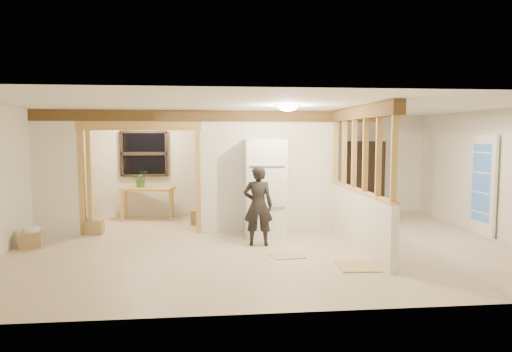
{
  "coord_description": "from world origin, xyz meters",
  "views": [
    {
      "loc": [
        -1.03,
        -8.15,
        1.98
      ],
      "look_at": [
        -0.14,
        0.4,
        1.22
      ],
      "focal_mm": 32.0,
      "sensor_mm": 36.0,
      "label": 1
    }
  ],
  "objects": [
    {
      "name": "floor",
      "position": [
        0.0,
        0.0,
        -0.01
      ],
      "size": [
        9.0,
        6.5,
        0.01
      ],
      "primitive_type": "cube",
      "color": "#BFAB8E",
      "rests_on": "ground"
    },
    {
      "name": "ceiling",
      "position": [
        0.0,
        0.0,
        2.5
      ],
      "size": [
        9.0,
        6.5,
        0.01
      ],
      "primitive_type": "cube",
      "color": "white"
    },
    {
      "name": "wall_back",
      "position": [
        0.0,
        3.25,
        1.25
      ],
      "size": [
        9.0,
        0.01,
        2.5
      ],
      "primitive_type": "cube",
      "color": "silver",
      "rests_on": "floor"
    },
    {
      "name": "wall_front",
      "position": [
        0.0,
        -3.25,
        1.25
      ],
      "size": [
        9.0,
        0.01,
        2.5
      ],
      "primitive_type": "cube",
      "color": "silver",
      "rests_on": "floor"
    },
    {
      "name": "wall_left",
      "position": [
        -4.5,
        0.0,
        1.25
      ],
      "size": [
        0.01,
        6.5,
        2.5
      ],
      "primitive_type": "cube",
      "color": "silver",
      "rests_on": "floor"
    },
    {
      "name": "wall_right",
      "position": [
        4.5,
        0.0,
        1.25
      ],
      "size": [
        0.01,
        6.5,
        2.5
      ],
      "primitive_type": "cube",
      "color": "silver",
      "rests_on": "floor"
    },
    {
      "name": "partition_left_stub",
      "position": [
        -4.05,
        1.2,
        1.25
      ],
      "size": [
        0.9,
        0.12,
        2.5
      ],
      "primitive_type": "cube",
      "color": "silver",
      "rests_on": "floor"
    },
    {
      "name": "partition_center",
      "position": [
        0.2,
        1.2,
        1.25
      ],
      "size": [
        2.8,
        0.12,
        2.5
      ],
      "primitive_type": "cube",
      "color": "silver",
      "rests_on": "floor"
    },
    {
      "name": "doorway_frame",
      "position": [
        -2.4,
        1.2,
        1.1
      ],
      "size": [
        2.46,
        0.14,
        2.2
      ],
      "primitive_type": "cube",
      "color": "tan",
      "rests_on": "floor"
    },
    {
      "name": "header_beam_back",
      "position": [
        -1.0,
        1.2,
        2.38
      ],
      "size": [
        7.0,
        0.18,
        0.22
      ],
      "primitive_type": "cube",
      "color": "brown",
      "rests_on": "ceiling"
    },
    {
      "name": "header_beam_right",
      "position": [
        1.6,
        -0.4,
        2.38
      ],
      "size": [
        0.18,
        3.3,
        0.22
      ],
      "primitive_type": "cube",
      "color": "brown",
      "rests_on": "ceiling"
    },
    {
      "name": "pony_wall",
      "position": [
        1.6,
        -0.4,
        0.5
      ],
      "size": [
        0.12,
        3.2,
        1.0
      ],
      "primitive_type": "cube",
      "color": "silver",
      "rests_on": "floor"
    },
    {
      "name": "stud_partition",
      "position": [
        1.6,
        -0.4,
        1.66
      ],
      "size": [
        0.14,
        3.2,
        1.32
      ],
      "primitive_type": "cube",
      "color": "tan",
      "rests_on": "pony_wall"
    },
    {
      "name": "window_back",
      "position": [
        -2.6,
        3.17,
        1.55
      ],
      "size": [
        1.12,
        0.1,
        1.1
      ],
      "primitive_type": "cube",
      "color": "black",
      "rests_on": "wall_back"
    },
    {
      "name": "french_door",
      "position": [
        4.42,
        0.4,
        1.0
      ],
      "size": [
        0.12,
        0.86,
        2.0
      ],
      "primitive_type": "cube",
      "color": "white",
      "rests_on": "floor"
    },
    {
      "name": "ceiling_dome_main",
      "position": [
        0.3,
        -0.5,
        2.48
      ],
      "size": [
        0.36,
        0.36,
        0.16
      ],
      "primitive_type": "ellipsoid",
      "color": "#FFEABF",
      "rests_on": "ceiling"
    },
    {
      "name": "ceiling_dome_util",
      "position": [
        -2.5,
        2.3,
        2.48
      ],
      "size": [
        0.32,
        0.32,
        0.14
      ],
      "primitive_type": "ellipsoid",
      "color": "#FFEABF",
      "rests_on": "ceiling"
    },
    {
      "name": "hanging_bulb",
      "position": [
        -2.0,
        1.6,
        2.18
      ],
      "size": [
        0.07,
        0.07,
        0.07
      ],
      "primitive_type": "ellipsoid",
      "color": "#FFD88C",
      "rests_on": "ceiling"
    },
    {
      "name": "refrigerator",
      "position": [
        0.07,
        0.76,
        0.96
      ],
      "size": [
        0.79,
        0.77,
        1.92
      ],
      "primitive_type": "cube",
      "color": "silver",
      "rests_on": "floor"
    },
    {
      "name": "woman",
      "position": [
        -0.15,
        -0.06,
        0.73
      ],
      "size": [
        0.58,
        0.43,
        1.46
      ],
      "primitive_type": "imported",
      "rotation": [
        0.0,
        0.0,
        2.98
      ],
      "color": "#2B2526",
      "rests_on": "floor"
    },
    {
      "name": "work_table",
      "position": [
        -2.48,
        2.79,
        0.38
      ],
      "size": [
        1.3,
        0.84,
        0.76
      ],
      "primitive_type": "cube",
      "rotation": [
        0.0,
        0.0,
        -0.21
      ],
      "color": "tan",
      "rests_on": "floor"
    },
    {
      "name": "potted_plant",
      "position": [
        -2.63,
        2.85,
        0.96
      ],
      "size": [
        0.39,
        0.35,
        0.4
      ],
      "primitive_type": "imported",
      "rotation": [
        0.0,
        0.0,
        0.11
      ],
      "color": "#2D6029",
      "rests_on": "work_table"
    },
    {
      "name": "shop_vac",
      "position": [
        -4.2,
        2.77,
        0.34
      ],
      "size": [
        0.56,
        0.56,
        0.67
      ],
      "primitive_type": "cylinder",
      "rotation": [
        0.0,
        0.0,
        -0.1
      ],
      "color": "#A8180F",
      "rests_on": "floor"
    },
    {
      "name": "bookshelf",
      "position": [
        2.92,
        3.03,
        0.92
      ],
      "size": [
        0.92,
        0.31,
        1.85
      ],
      "primitive_type": "cube",
      "color": "black",
      "rests_on": "floor"
    },
    {
      "name": "bucket",
      "position": [
        -4.19,
        0.24,
        0.18
      ],
      "size": [
        0.34,
        0.34,
        0.36
      ],
      "primitive_type": "cylinder",
      "rotation": [
        0.0,
        0.0,
        0.19
      ],
      "color": "white",
      "rests_on": "floor"
    },
    {
      "name": "box_util_a",
      "position": [
        -1.25,
        2.09,
        0.16
      ],
      "size": [
        0.38,
        0.33,
        0.32
      ],
      "primitive_type": "cube",
      "rotation": [
        0.0,
        0.0,
        -0.02
      ],
      "color": "#A2814E",
      "rests_on": "floor"
    },
    {
      "name": "box_util_b",
      "position": [
        -3.33,
        1.23,
        0.15
      ],
      "size": [
        0.32,
        0.32,
        0.29
      ],
      "primitive_type": "cube",
      "rotation": [
        0.0,
        0.0,
        0.0
      ],
      "color": "#A2814E",
      "rests_on": "floor"
    },
    {
      "name": "box_front",
      "position": [
        -4.17,
        0.17,
        0.14
      ],
      "size": [
        0.4,
        0.35,
        0.28
      ],
      "primitive_type": "cube",
      "rotation": [
        0.0,
        0.0,
        0.22
      ],
      "color": "#A2814E",
      "rests_on": "floor"
    },
    {
      "name": "floor_panel_near",
      "position": [
        1.21,
        -1.6,
        0.01
      ],
      "size": [
        0.64,
        0.64,
        0.02
      ],
      "primitive_type": "cube",
      "rotation": [
        0.0,
        0.0,
        -0.08
      ],
      "color": "tan",
      "rests_on": "floor"
    },
    {
      "name": "floor_panel_far",
      "position": [
        0.24,
        -0.86,
        0.01
      ],
      "size": [
        0.58,
        0.49,
        0.02
      ],
      "primitive_type": "cube",
      "rotation": [
        0.0,
        0.0,
        0.14
      ],
      "color": "tan",
      "rests_on": "floor"
    }
  ]
}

